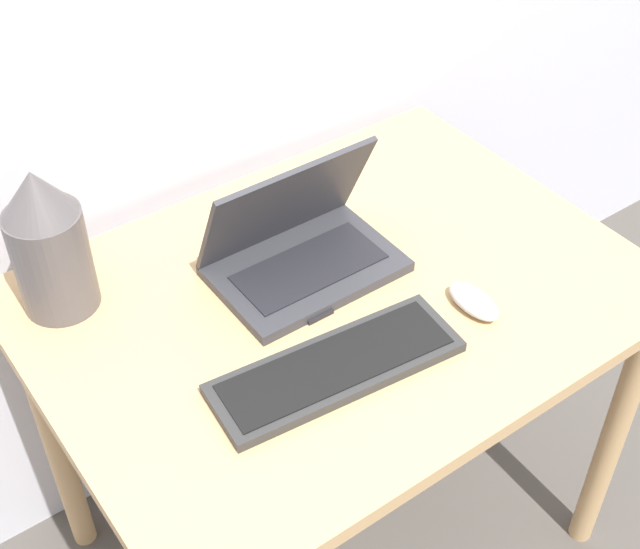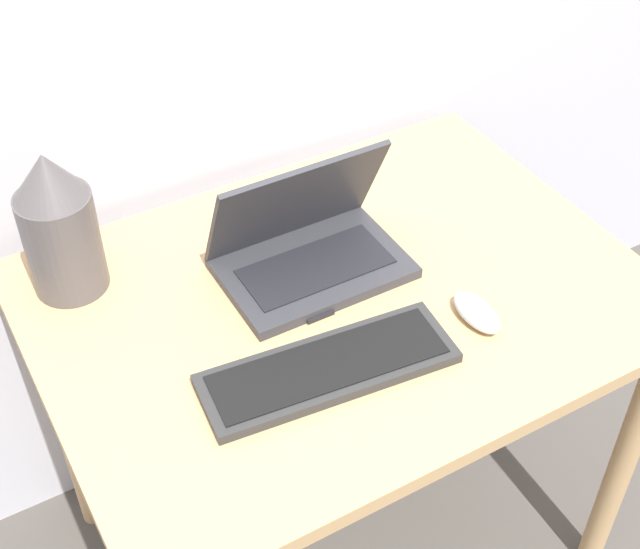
{
  "view_description": "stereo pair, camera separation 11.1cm",
  "coord_description": "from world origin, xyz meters",
  "px_view_note": "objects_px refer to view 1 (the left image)",
  "views": [
    {
      "loc": [
        -0.68,
        -0.52,
        1.81
      ],
      "look_at": [
        -0.06,
        0.34,
        0.86
      ],
      "focal_mm": 50.0,
      "sensor_mm": 36.0,
      "label": 1
    },
    {
      "loc": [
        -0.59,
        -0.58,
        1.81
      ],
      "look_at": [
        -0.06,
        0.34,
        0.86
      ],
      "focal_mm": 50.0,
      "sensor_mm": 36.0,
      "label": 2
    }
  ],
  "objects_px": {
    "keyboard": "(336,367)",
    "vase": "(48,242)",
    "laptop": "(299,246)",
    "mp3_player": "(311,307)",
    "mouse": "(474,301)"
  },
  "relations": [
    {
      "from": "keyboard",
      "to": "mouse",
      "type": "bearing_deg",
      "value": -4.03
    },
    {
      "from": "keyboard",
      "to": "vase",
      "type": "distance_m",
      "value": 0.5
    },
    {
      "from": "vase",
      "to": "mp3_player",
      "type": "relative_size",
      "value": 4.25
    },
    {
      "from": "keyboard",
      "to": "vase",
      "type": "height_order",
      "value": "vase"
    },
    {
      "from": "laptop",
      "to": "keyboard",
      "type": "height_order",
      "value": "laptop"
    },
    {
      "from": "keyboard",
      "to": "mouse",
      "type": "distance_m",
      "value": 0.27
    },
    {
      "from": "mouse",
      "to": "mp3_player",
      "type": "distance_m",
      "value": 0.27
    },
    {
      "from": "keyboard",
      "to": "mp3_player",
      "type": "bearing_deg",
      "value": 70.53
    },
    {
      "from": "vase",
      "to": "mp3_player",
      "type": "distance_m",
      "value": 0.44
    },
    {
      "from": "mouse",
      "to": "vase",
      "type": "bearing_deg",
      "value": 143.11
    },
    {
      "from": "laptop",
      "to": "vase",
      "type": "bearing_deg",
      "value": 157.24
    },
    {
      "from": "mp3_player",
      "to": "laptop",
      "type": "bearing_deg",
      "value": 65.26
    },
    {
      "from": "laptop",
      "to": "mp3_player",
      "type": "bearing_deg",
      "value": -114.74
    },
    {
      "from": "vase",
      "to": "keyboard",
      "type": "bearing_deg",
      "value": -54.61
    },
    {
      "from": "keyboard",
      "to": "vase",
      "type": "bearing_deg",
      "value": 125.39
    }
  ]
}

